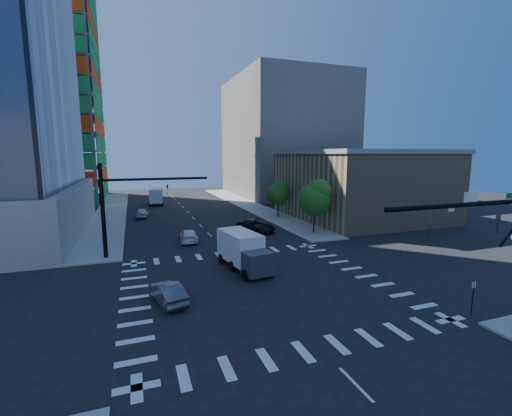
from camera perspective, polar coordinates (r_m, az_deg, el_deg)
name	(u,v)px	position (r m, az deg, el deg)	size (l,w,h in m)	color
ground	(260,286)	(26.74, 0.61, -12.86)	(160.00, 160.00, 0.00)	black
road_markings	(260,286)	(26.74, 0.61, -12.85)	(20.00, 20.00, 0.01)	silver
sidewalk_ne	(248,205)	(67.44, -1.30, 0.51)	(5.00, 60.00, 0.15)	#989590
sidewalk_nw	(111,212)	(64.14, -22.99, -0.63)	(5.00, 60.00, 0.15)	#989590
construction_building	(31,83)	(88.46, -33.38, 17.06)	(25.16, 34.50, 70.60)	gray
commercial_building	(359,184)	(56.61, 16.81, 3.86)	(20.50, 22.50, 10.60)	tan
bg_building_ne	(284,138)	(86.11, 4.77, 11.60)	(24.00, 30.00, 28.00)	#635E59
signal_mast_nw	(119,201)	(35.07, -21.81, 1.02)	(10.20, 0.40, 9.00)	black
tree_south	(316,197)	(43.16, 9.93, 1.82)	(4.16, 4.16, 6.82)	#382316
tree_north	(279,193)	(54.03, 3.88, 2.59)	(3.54, 3.52, 5.78)	#382316
no_parking_sign	(473,294)	(25.54, 32.45, -12.06)	(0.30, 0.06, 2.20)	black
car_nb_far	(256,226)	(44.36, -0.04, -2.98)	(2.57, 5.58, 1.55)	black
car_sb_near	(189,236)	(40.21, -11.14, -4.53)	(1.92, 4.73, 1.37)	white
car_sb_mid	(142,213)	(57.25, -18.41, -0.77)	(1.77, 4.40, 1.50)	silver
car_sb_cross	(168,293)	(24.52, -14.50, -13.48)	(1.47, 4.22, 1.39)	#54555A
box_truck_near	(245,254)	(29.80, -1.84, -7.70)	(3.45, 6.36, 3.17)	black
box_truck_far	(155,197)	(71.22, -16.41, 1.72)	(2.91, 6.38, 3.29)	black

